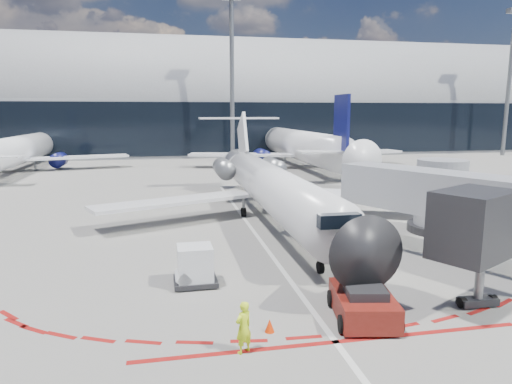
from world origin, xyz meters
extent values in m
plane|color=slate|center=(0.00, 0.00, 0.00)|extent=(260.00, 260.00, 0.00)
cube|color=silver|center=(0.00, 2.00, 0.01)|extent=(0.25, 40.00, 0.01)
cube|color=maroon|center=(0.00, -11.50, 0.01)|extent=(14.00, 0.25, 0.01)
cube|color=#96989B|center=(0.00, 65.00, 5.00)|extent=(150.00, 24.00, 10.00)
cylinder|color=#96989B|center=(0.00, 65.00, 10.00)|extent=(150.00, 24.00, 24.00)
cube|color=black|center=(0.00, 52.95, 5.00)|extent=(150.00, 0.20, 9.00)
cube|color=#96989E|center=(9.00, -4.50, 3.60)|extent=(8.22, 12.61, 2.30)
cube|color=black|center=(5.95, -10.24, 3.60)|extent=(3.86, 3.44, 2.60)
cylinder|color=slate|center=(6.75, -9.84, 1.20)|extent=(0.36, 0.36, 2.40)
cube|color=black|center=(6.75, -9.84, 0.22)|extent=(1.60, 0.60, 0.30)
cylinder|color=#96989E|center=(12.05, 1.24, 2.40)|extent=(3.20, 3.20, 4.80)
cylinder|color=black|center=(12.05, 1.24, 0.25)|extent=(4.00, 4.00, 0.50)
cylinder|color=slate|center=(5.00, 48.00, 12.50)|extent=(0.70, 0.70, 25.00)
cylinder|color=slate|center=(55.00, 48.00, 12.50)|extent=(0.70, 0.70, 25.00)
cylinder|color=white|center=(1.72, 5.26, 2.59)|extent=(2.98, 24.28, 2.98)
cone|color=black|center=(1.72, -8.42, 2.59)|extent=(2.98, 3.09, 2.98)
cone|color=white|center=(1.72, 19.39, 2.59)|extent=(2.98, 3.97, 2.98)
cube|color=black|center=(1.72, -6.66, 3.20)|extent=(1.88, 1.55, 0.61)
cube|color=white|center=(-5.12, 6.92, 1.60)|extent=(11.82, 7.01, 0.34)
cube|color=white|center=(8.56, 6.92, 1.60)|extent=(11.82, 7.01, 0.34)
cube|color=white|center=(1.72, 18.29, 5.24)|extent=(0.28, 5.18, 5.27)
cube|color=white|center=(1.72, 20.61, 7.23)|extent=(7.95, 1.77, 0.18)
cylinder|color=slate|center=(-0.54, 14.98, 2.87)|extent=(1.66, 3.75, 1.66)
cylinder|color=slate|center=(3.98, 14.98, 2.87)|extent=(1.66, 3.75, 1.66)
cylinder|color=black|center=(1.72, -4.89, 0.31)|extent=(0.24, 0.62, 0.62)
cylinder|color=black|center=(0.06, 8.02, 0.35)|extent=(0.33, 0.71, 0.71)
cylinder|color=black|center=(3.38, 8.02, 0.35)|extent=(0.33, 0.71, 0.71)
cylinder|color=slate|center=(1.72, -4.89, 0.61)|extent=(0.20, 0.20, 1.21)
cube|color=#5C130D|center=(1.68, -9.96, 0.57)|extent=(2.66, 3.67, 0.94)
cube|color=black|center=(1.62, -10.27, 1.20)|extent=(1.67, 1.50, 0.37)
cylinder|color=slate|center=(2.10, -7.71, 0.37)|extent=(0.60, 2.69, 0.10)
cylinder|color=black|center=(0.49, -10.91, 0.33)|extent=(0.41, 0.71, 0.67)
cylinder|color=black|center=(2.45, -11.28, 0.33)|extent=(0.41, 0.71, 0.67)
cylinder|color=black|center=(0.91, -8.65, 0.33)|extent=(0.41, 0.71, 0.67)
cylinder|color=black|center=(2.86, -9.02, 0.33)|extent=(0.41, 0.71, 0.67)
imported|color=#D3F319|center=(-3.24, -11.56, 0.89)|extent=(0.78, 0.71, 1.78)
cube|color=black|center=(-4.41, -5.22, 0.18)|extent=(1.98, 1.70, 0.22)
cube|color=silver|center=(-4.41, -5.22, 1.06)|extent=(1.59, 1.49, 1.57)
cylinder|color=black|center=(-5.19, -5.87, 0.10)|extent=(0.10, 0.20, 0.20)
cylinder|color=black|center=(-3.62, -5.85, 0.10)|extent=(0.10, 0.20, 0.20)
cylinder|color=black|center=(-5.21, -4.60, 0.10)|extent=(0.10, 0.20, 0.20)
cylinder|color=black|center=(-3.64, -4.57, 0.10)|extent=(0.10, 0.20, 0.20)
cone|color=red|center=(-2.08, -10.34, 0.25)|extent=(0.35, 0.35, 0.49)
camera|label=1|loc=(-5.52, -25.31, 7.84)|focal=32.00mm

